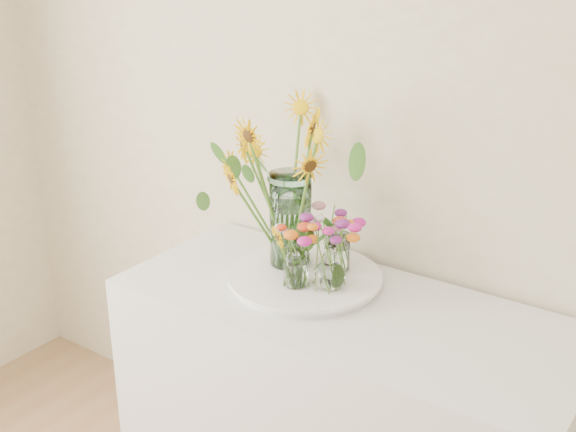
# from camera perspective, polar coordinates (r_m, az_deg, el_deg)

# --- Properties ---
(counter) EXTENTS (1.40, 0.60, 0.90)m
(counter) POSITION_cam_1_polar(r_m,az_deg,el_deg) (2.40, 4.21, -16.44)
(counter) COLOR white
(counter) RESTS_ON ground_plane
(tray) EXTENTS (0.46, 0.46, 0.02)m
(tray) POSITION_cam_1_polar(r_m,az_deg,el_deg) (2.26, 1.35, -5.02)
(tray) COLOR white
(tray) RESTS_ON counter
(mason_jar) EXTENTS (0.16, 0.16, 0.31)m
(mason_jar) POSITION_cam_1_polar(r_m,az_deg,el_deg) (2.27, 0.19, -0.30)
(mason_jar) COLOR silver
(mason_jar) RESTS_ON tray
(sunflower_bouquet) EXTENTS (0.93, 0.93, 0.56)m
(sunflower_bouquet) POSITION_cam_1_polar(r_m,az_deg,el_deg) (2.23, 0.19, 2.74)
(sunflower_bouquet) COLOR #F9BE05
(sunflower_bouquet) RESTS_ON tray
(small_vase_a) EXTENTS (0.08, 0.08, 0.13)m
(small_vase_a) POSITION_cam_1_polar(r_m,az_deg,el_deg) (2.16, 0.64, -4.07)
(small_vase_a) COLOR white
(small_vase_a) RESTS_ON tray
(wildflower_posy_a) EXTENTS (0.20, 0.20, 0.22)m
(wildflower_posy_a) POSITION_cam_1_polar(r_m,az_deg,el_deg) (2.14, 0.65, -2.98)
(wildflower_posy_a) COLOR orange
(wildflower_posy_a) RESTS_ON tray
(small_vase_b) EXTENTS (0.13, 0.13, 0.14)m
(small_vase_b) POSITION_cam_1_polar(r_m,az_deg,el_deg) (2.15, 3.32, -4.02)
(small_vase_b) COLOR white
(small_vase_b) RESTS_ON tray
(wildflower_posy_b) EXTENTS (0.21, 0.21, 0.23)m
(wildflower_posy_b) POSITION_cam_1_polar(r_m,az_deg,el_deg) (2.13, 3.35, -2.93)
(wildflower_posy_b) COLOR orange
(wildflower_posy_b) RESTS_ON tray
(small_vase_c) EXTENTS (0.08, 0.08, 0.13)m
(small_vase_c) POSITION_cam_1_polar(r_m,az_deg,el_deg) (2.27, 4.00, -2.88)
(small_vase_c) COLOR white
(small_vase_c) RESTS_ON tray
(wildflower_posy_c) EXTENTS (0.21, 0.21, 0.22)m
(wildflower_posy_c) POSITION_cam_1_polar(r_m,az_deg,el_deg) (2.25, 4.03, -1.83)
(wildflower_posy_c) COLOR orange
(wildflower_posy_c) RESTS_ON tray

